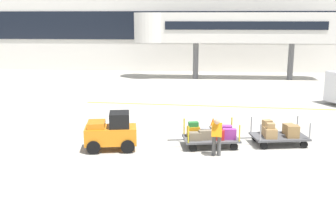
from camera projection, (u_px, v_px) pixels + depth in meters
name	position (u px, v px, depth m)	size (l,w,h in m)	color
ground_plane	(224.00, 146.00, 17.32)	(120.00, 120.00, 0.00)	#B2ADA0
apron_lead_line	(212.00, 106.00, 25.27)	(16.20, 0.20, 0.01)	yellow
terminal_building	(212.00, 29.00, 41.63)	(60.58, 2.51, 8.45)	silver
jet_bridge	(225.00, 28.00, 35.67)	(17.37, 3.00, 5.85)	silver
baggage_tug	(112.00, 132.00, 16.73)	(2.26, 1.54, 1.58)	orange
baggage_cart_lead	(210.00, 135.00, 17.18)	(3.08, 1.78, 1.10)	#4C4C4F
baggage_cart_middle	(279.00, 133.00, 17.43)	(3.08, 1.78, 1.10)	#4C4C4F
baggage_handler	(217.00, 135.00, 15.91)	(0.43, 0.46, 1.56)	#4C4C4C
safety_cone_near	(213.00, 123.00, 20.12)	(0.36, 0.36, 0.55)	#EA590F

